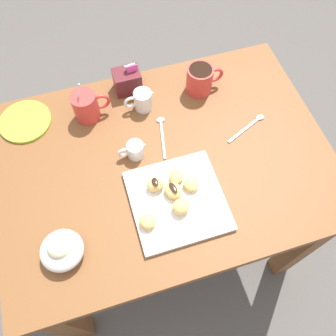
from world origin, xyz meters
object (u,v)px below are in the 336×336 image
at_px(beignet_4, 191,184).
at_px(beignet_5, 173,191).
at_px(coffee_mug_red_left, 86,105).
at_px(beignet_3, 155,185).
at_px(sugar_caddy, 127,81).
at_px(ice_cream_bowl, 61,250).
at_px(coffee_mug_red_right, 200,79).
at_px(chocolate_sauce_pitcher, 135,150).
at_px(dining_table, 165,179).
at_px(pastry_plate_square, 177,201).
at_px(beignet_0, 176,176).
at_px(beignet_1, 148,222).
at_px(saucer_lime_left, 25,121).
at_px(cream_pitcher_white, 142,100).
at_px(beignet_2, 181,207).

xyz_separation_m(beignet_4, beignet_5, (-0.06, -0.00, 0.00)).
bearing_deg(coffee_mug_red_left, beignet_3, -67.55).
bearing_deg(sugar_caddy, beignet_5, -86.47).
relative_size(sugar_caddy, ice_cream_bowl, 0.91).
distance_m(coffee_mug_red_right, chocolate_sauce_pitcher, 0.34).
xyz_separation_m(dining_table, pastry_plate_square, (-0.01, -0.15, 0.15)).
bearing_deg(beignet_0, beignet_1, -136.97).
relative_size(pastry_plate_square, beignet_0, 5.11).
distance_m(pastry_plate_square, saucer_lime_left, 0.58).
relative_size(beignet_1, beignet_4, 0.97).
xyz_separation_m(cream_pitcher_white, beignet_0, (0.02, -0.30, -0.01)).
relative_size(dining_table, pastry_plate_square, 3.93).
relative_size(ice_cream_bowl, saucer_lime_left, 0.68).
xyz_separation_m(pastry_plate_square, ice_cream_bowl, (-0.34, -0.05, 0.03)).
bearing_deg(saucer_lime_left, chocolate_sauce_pitcher, -35.66).
distance_m(cream_pitcher_white, ice_cream_bowl, 0.54).
bearing_deg(cream_pitcher_white, pastry_plate_square, -89.21).
distance_m(pastry_plate_square, beignet_4, 0.06).
distance_m(ice_cream_bowl, saucer_lime_left, 0.48).
height_order(pastry_plate_square, beignet_3, beignet_3).
relative_size(dining_table, beignet_0, 20.11).
xyz_separation_m(coffee_mug_red_left, beignet_5, (0.18, -0.36, -0.02)).
relative_size(beignet_0, beignet_2, 1.03).
height_order(chocolate_sauce_pitcher, beignet_0, chocolate_sauce_pitcher).
distance_m(chocolate_sauce_pitcher, saucer_lime_left, 0.39).
bearing_deg(pastry_plate_square, beignet_3, 132.42).
relative_size(dining_table, cream_pitcher_white, 10.00).
bearing_deg(coffee_mug_red_right, chocolate_sauce_pitcher, -145.42).
bearing_deg(beignet_1, saucer_lime_left, 122.29).
bearing_deg(beignet_2, chocolate_sauce_pitcher, 108.77).
relative_size(cream_pitcher_white, saucer_lime_left, 0.61).
xyz_separation_m(coffee_mug_red_left, chocolate_sauce_pitcher, (0.11, -0.19, -0.02)).
height_order(cream_pitcher_white, chocolate_sauce_pitcher, cream_pitcher_white).
bearing_deg(beignet_3, beignet_0, 8.98).
height_order(coffee_mug_red_left, beignet_4, coffee_mug_red_left).
bearing_deg(coffee_mug_red_right, beignet_0, -120.35).
bearing_deg(coffee_mug_red_left, beignet_0, -57.36).
height_order(cream_pitcher_white, sugar_caddy, sugar_caddy).
distance_m(dining_table, cream_pitcher_white, 0.28).
height_order(coffee_mug_red_left, beignet_1, coffee_mug_red_left).
relative_size(coffee_mug_red_right, beignet_5, 2.33).
bearing_deg(beignet_2, coffee_mug_red_left, 114.06).
bearing_deg(sugar_caddy, beignet_2, -86.24).
bearing_deg(saucer_lime_left, beignet_4, -41.35).
xyz_separation_m(coffee_mug_red_left, beignet_1, (0.09, -0.43, -0.02)).
bearing_deg(ice_cream_bowl, beignet_3, 20.84).
xyz_separation_m(beignet_1, beignet_5, (0.10, 0.07, 0.00)).
distance_m(beignet_1, beignet_3, 0.11).
bearing_deg(coffee_mug_red_left, saucer_lime_left, 170.45).
relative_size(saucer_lime_left, beignet_5, 3.06).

